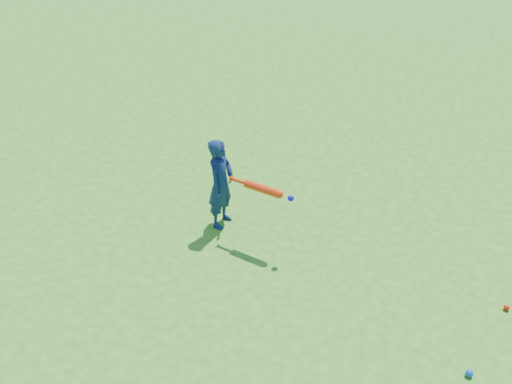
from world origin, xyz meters
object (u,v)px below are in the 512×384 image
at_px(child, 221,184).
at_px(ground_ball_blue, 469,373).
at_px(ground_ball_red, 507,308).
at_px(bat_swing, 265,190).

distance_m(child, ground_ball_blue, 3.40).
xyz_separation_m(child, ground_ball_red, (3.30, -0.78, -0.55)).
bearing_deg(ground_ball_red, ground_ball_blue, -114.22).
xyz_separation_m(child, bat_swing, (0.60, -0.26, 0.16)).
bearing_deg(child, bat_swing, -101.68).
bearing_deg(ground_ball_red, bat_swing, 168.87).
height_order(child, ground_ball_blue, child).
bearing_deg(ground_ball_blue, bat_swing, 146.28).
relative_size(ground_ball_red, bat_swing, 0.08).
height_order(ground_ball_blue, bat_swing, bat_swing).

